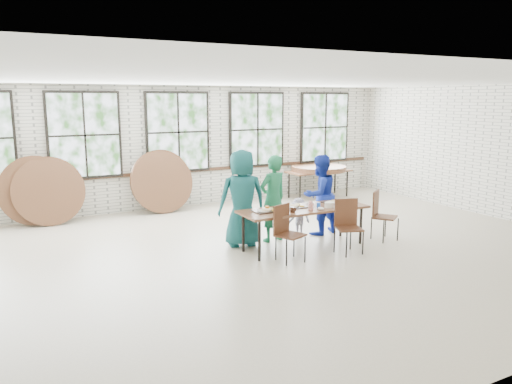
# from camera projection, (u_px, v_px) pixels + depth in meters

# --- Properties ---
(room) EXTENTS (12.00, 12.00, 12.00)m
(room) POSITION_uv_depth(u_px,v_px,m) (178.00, 134.00, 12.21)
(room) COLOR #B9AB93
(room) RESTS_ON ground
(dining_table) EXTENTS (2.41, 0.84, 0.74)m
(dining_table) POSITION_uv_depth(u_px,v_px,m) (304.00, 211.00, 9.01)
(dining_table) COLOR brown
(dining_table) RESTS_ON ground
(chair_near_left) EXTENTS (0.54, 0.53, 0.95)m
(chair_near_left) POSITION_uv_depth(u_px,v_px,m) (286.00, 228.00, 8.32)
(chair_near_left) COLOR #522D1B
(chair_near_left) RESTS_ON ground
(chair_near_right) EXTENTS (0.53, 0.52, 0.95)m
(chair_near_right) POSITION_uv_depth(u_px,v_px,m) (347.00, 221.00, 8.77)
(chair_near_right) COLOR #522D1B
(chair_near_right) RESTS_ON ground
(chair_spare) EXTENTS (0.58, 0.57, 0.95)m
(chair_spare) POSITION_uv_depth(u_px,v_px,m) (380.00, 211.00, 9.56)
(chair_spare) COLOR #522D1B
(chair_spare) RESTS_ON ground
(adult_teal) EXTENTS (0.98, 0.74, 1.79)m
(adult_teal) POSITION_uv_depth(u_px,v_px,m) (242.00, 198.00, 9.10)
(adult_teal) COLOR #1A5F66
(adult_teal) RESTS_ON ground
(adult_green) EXTENTS (0.67, 0.50, 1.65)m
(adult_green) POSITION_uv_depth(u_px,v_px,m) (273.00, 198.00, 9.42)
(adult_green) COLOR #1E7248
(adult_green) RESTS_ON ground
(toddler) EXTENTS (0.51, 0.30, 0.78)m
(toddler) POSITION_uv_depth(u_px,v_px,m) (299.00, 218.00, 9.77)
(toddler) COLOR #1C133C
(toddler) RESTS_ON ground
(adult_blue) EXTENTS (0.87, 0.72, 1.60)m
(adult_blue) POSITION_uv_depth(u_px,v_px,m) (320.00, 195.00, 9.92)
(adult_blue) COLOR #172EA6
(adult_blue) RESTS_ON ground
(storage_table) EXTENTS (1.82, 0.80, 0.74)m
(storage_table) POSITION_uv_depth(u_px,v_px,m) (319.00, 173.00, 13.68)
(storage_table) COLOR brown
(storage_table) RESTS_ON ground
(tabletop_clutter) EXTENTS (1.95, 0.62, 0.11)m
(tabletop_clutter) POSITION_uv_depth(u_px,v_px,m) (309.00, 206.00, 9.01)
(tabletop_clutter) COLOR black
(tabletop_clutter) RESTS_ON dining_table
(round_tops_stacked) EXTENTS (1.50, 1.50, 0.13)m
(round_tops_stacked) POSITION_uv_depth(u_px,v_px,m) (319.00, 168.00, 13.66)
(round_tops_stacked) COLOR brown
(round_tops_stacked) RESTS_ON storage_table
(round_tops_leaning) EXTENTS (4.28, 0.45, 1.50)m
(round_tops_leaning) POSITION_uv_depth(u_px,v_px,m) (105.00, 186.00, 11.28)
(round_tops_leaning) COLOR brown
(round_tops_leaning) RESTS_ON ground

